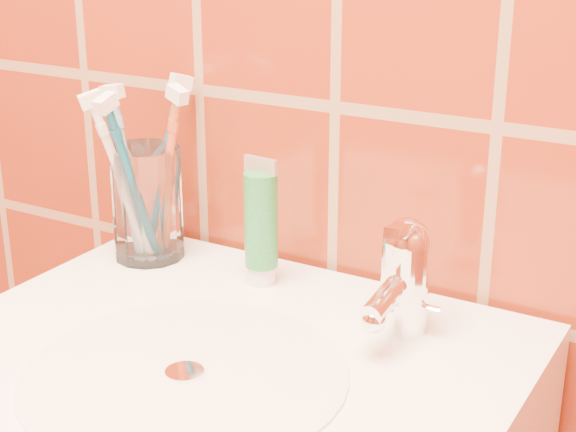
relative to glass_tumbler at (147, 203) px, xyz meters
The scene contains 8 objects.
glass_tumbler is the anchor object (origin of this frame).
toothpaste_tube 0.16m from the glass_tumbler, ahead, with size 0.04×0.04×0.15m.
faucet 0.34m from the glass_tumbler, ahead, with size 0.05×0.11×0.12m.
toothbrush_0 0.05m from the glass_tumbler, 108.90° to the right, with size 0.06×0.07×0.21m, color white, non-canonical shape.
toothbrush_1 0.05m from the glass_tumbler, ahead, with size 0.08×0.04×0.22m, color #D05224, non-canonical shape.
toothbrush_2 0.05m from the glass_tumbler, 74.06° to the right, with size 0.03×0.09×0.22m, color #0D5573, non-canonical shape.
toothbrush_3 0.05m from the glass_tumbler, 84.44° to the left, with size 0.05×0.07×0.22m, color navy, non-canonical shape.
toothbrush_4 0.04m from the glass_tumbler, 138.13° to the right, with size 0.05×0.03×0.22m, color #74ABCF, non-canonical shape.
Camera 1 is at (0.44, 0.35, 1.26)m, focal length 55.00 mm.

